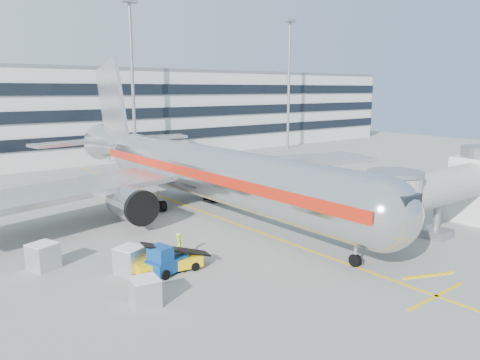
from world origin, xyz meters
TOP-DOWN VIEW (x-y plane):
  - ground at (0.00, 0.00)m, footprint 180.00×180.00m
  - lead_in_line at (0.00, 10.00)m, footprint 0.25×70.00m
  - stop_bar at (0.00, -14.00)m, footprint 6.00×0.25m
  - main_jet at (0.00, 11.72)m, footprint 50.95×48.70m
  - jet_bridge at (12.18, -8.00)m, footprint 17.80×4.50m
  - terminal at (0.00, 57.95)m, footprint 150.00×24.25m
  - light_mast_centre at (8.00, 42.00)m, footprint 2.40×1.20m
  - light_mast_east at (42.00, 42.00)m, footprint 2.40×1.20m
  - belt_loader at (-10.55, -0.78)m, footprint 4.76×2.31m
  - baggage_tug at (-10.92, -0.99)m, footprint 2.95×2.21m
  - cargo_container_left at (-12.61, 0.68)m, footprint 2.15×2.15m
  - cargo_container_right at (-16.97, 4.97)m, footprint 2.13×2.13m
  - cargo_container_front at (-14.11, -4.36)m, footprint 1.75×1.75m
  - ramp_worker at (-8.59, 1.05)m, footprint 0.74×0.82m

SIDE VIEW (x-z plane):
  - ground at x=0.00m, z-range 0.00..0.00m
  - lead_in_line at x=0.00m, z-range 0.00..0.01m
  - stop_bar at x=0.00m, z-range 0.00..0.01m
  - belt_loader at x=-10.55m, z-range -0.48..1.75m
  - cargo_container_front at x=-14.11m, z-range 0.00..1.62m
  - baggage_tug at x=-10.92m, z-range -0.13..1.87m
  - cargo_container_left at x=-12.61m, z-range 0.00..1.76m
  - cargo_container_right at x=-16.97m, z-range 0.01..1.79m
  - ramp_worker at x=-8.59m, z-range 0.00..1.89m
  - jet_bridge at x=12.18m, z-range 0.37..7.37m
  - main_jet at x=0.00m, z-range -3.79..12.26m
  - terminal at x=0.00m, z-range 0.00..15.60m
  - light_mast_centre at x=8.00m, z-range 2.15..27.60m
  - light_mast_east at x=42.00m, z-range 2.15..27.60m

